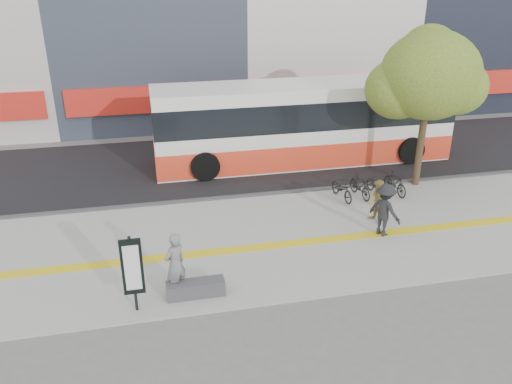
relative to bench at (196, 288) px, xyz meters
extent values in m
plane|color=#60605B|center=(2.60, 1.20, -0.30)|extent=(120.00, 120.00, 0.00)
cube|color=gray|center=(2.60, 2.70, -0.27)|extent=(40.00, 7.00, 0.08)
cube|color=gold|center=(2.60, 2.20, -0.22)|extent=(40.00, 0.45, 0.01)
cube|color=black|center=(2.60, 10.20, -0.28)|extent=(40.00, 8.00, 0.06)
cube|color=#3C3C3E|center=(2.60, 6.20, -0.23)|extent=(40.00, 0.25, 0.14)
cube|color=red|center=(4.60, 15.25, 1.70)|extent=(19.00, 0.50, 1.40)
cube|color=#3C3C3E|center=(0.00, 0.00, 0.00)|extent=(1.60, 0.45, 0.45)
cylinder|color=black|center=(-1.60, -0.30, 0.88)|extent=(0.08, 0.08, 2.20)
cube|color=black|center=(-1.60, -0.30, 1.09)|extent=(0.55, 0.08, 1.60)
cube|color=white|center=(-1.60, -0.35, 1.09)|extent=(0.40, 0.02, 1.30)
cylinder|color=#352518|center=(9.80, 5.90, 1.38)|extent=(0.28, 0.28, 3.20)
ellipsoid|color=#3D6622|center=(9.80, 5.90, 4.29)|extent=(3.80, 3.80, 3.42)
ellipsoid|color=#3D6622|center=(8.80, 6.40, 3.69)|extent=(2.60, 2.60, 2.34)
ellipsoid|color=#3D6622|center=(10.70, 5.50, 3.90)|extent=(2.40, 2.40, 2.16)
ellipsoid|color=#3D6622|center=(10.10, 6.70, 5.10)|extent=(2.20, 2.20, 1.98)
cube|color=white|center=(6.05, 9.70, 1.55)|extent=(13.49, 2.81, 3.60)
cube|color=#EA4023|center=(6.05, 9.70, 0.37)|extent=(13.51, 2.83, 1.12)
cube|color=black|center=(6.05, 9.70, 2.17)|extent=(13.51, 2.83, 1.24)
cylinder|color=black|center=(1.33, 8.29, 0.37)|extent=(1.24, 0.39, 1.24)
cylinder|color=black|center=(1.33, 11.11, 0.37)|extent=(1.24, 0.39, 1.24)
cylinder|color=black|center=(10.77, 8.29, 0.37)|extent=(1.24, 0.39, 1.24)
cylinder|color=black|center=(10.77, 11.11, 0.37)|extent=(1.24, 0.39, 1.24)
imported|color=black|center=(6.27, 5.20, 0.19)|extent=(0.74, 1.62, 0.82)
imported|color=black|center=(7.01, 5.20, 0.23)|extent=(0.61, 1.56, 0.91)
imported|color=black|center=(7.75, 5.20, 0.19)|extent=(0.74, 1.62, 0.82)
imported|color=black|center=(8.49, 5.20, 0.23)|extent=(0.61, 1.56, 0.91)
imported|color=black|center=(-0.50, 0.23, 0.71)|extent=(0.81, 0.77, 1.86)
imported|color=olive|center=(6.73, 3.01, 0.57)|extent=(0.82, 0.93, 1.60)
imported|color=black|center=(6.56, 2.15, 0.69)|extent=(1.18, 1.37, 1.83)
camera|label=1|loc=(-0.91, -11.89, 8.16)|focal=36.03mm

